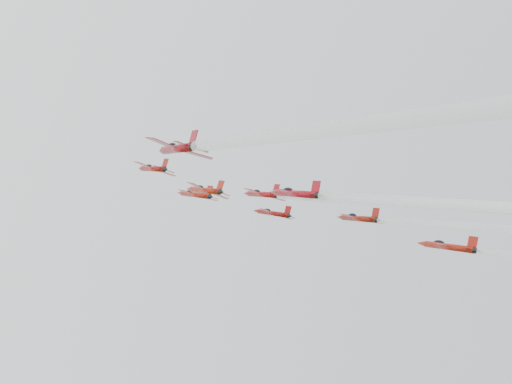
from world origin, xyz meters
TOP-DOWN VIEW (x-y plane):
  - jet_lead at (2.74, 27.63)m, footprint 10.39×13.80m
  - jet_row2_left at (-17.17, 10.97)m, footprint 8.65×11.49m
  - jet_row2_center at (-2.51, 15.66)m, footprint 10.11×13.43m
  - jet_row2_right at (15.11, 15.40)m, footprint 8.97×11.92m
  - jet_center at (-2.80, -40.33)m, footprint 8.46×83.97m
  - jet_rear_farleft at (-27.36, -59.30)m, footprint 10.09×100.09m

SIDE VIEW (x-z plane):
  - jet_rear_farleft at x=-27.36m, z-range 114.88..161.00m
  - jet_center at x=-2.80m, z-range 127.15..165.85m
  - jet_row2_left at x=-17.17m, z-range 166.76..172.67m
  - jet_row2_right at x=15.11m, z-range 168.65..174.78m
  - jet_row2_center at x=-2.51m, z-range 168.39..175.29m
  - jet_lead at x=2.74m, z-range 173.70..180.79m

